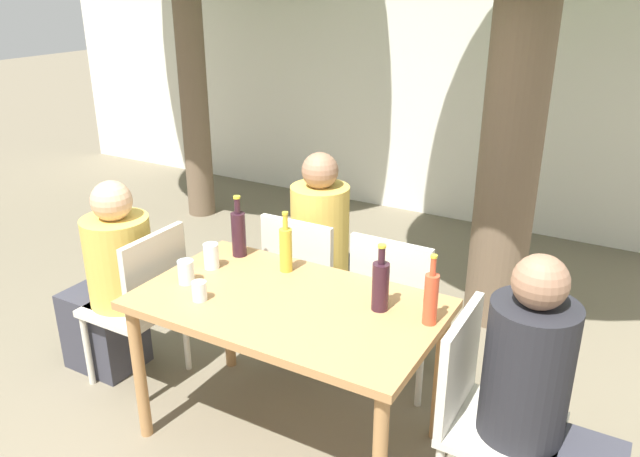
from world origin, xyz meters
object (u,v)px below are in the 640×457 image
Objects in this scene: person_seated_2 at (327,259)px; drinking_glass_2 at (211,256)px; soda_bottle_0 at (431,297)px; drinking_glass_0 at (199,291)px; oil_cruet_1 at (286,248)px; patio_chair_3 at (397,302)px; drinking_glass_1 at (186,272)px; wine_bottle_3 at (380,285)px; wine_bottle_2 at (239,233)px; person_seated_0 at (112,289)px; patio_chair_1 at (483,408)px; patio_chair_2 at (307,279)px; patio_chair_0 at (143,299)px; dining_table_front at (288,318)px; person_seated_1 at (544,422)px.

drinking_glass_2 is (-0.24, -0.77, 0.27)m from person_seated_2.
soda_bottle_0 is 1.04m from drinking_glass_0.
person_seated_2 is 13.61× the size of drinking_glass_0.
oil_cruet_1 is 2.43× the size of drinking_glass_2.
patio_chair_3 reaches higher than drinking_glass_1.
drinking_glass_0 is (-0.18, -0.45, -0.08)m from oil_cruet_1.
soda_bottle_0 is at bearing -1.34° from wine_bottle_3.
drinking_glass_2 is at bearing 90.52° from drinking_glass_1.
oil_cruet_1 is 0.32m from wine_bottle_2.
wine_bottle_3 is (1.56, 0.14, 0.36)m from person_seated_0.
patio_chair_1 is 1.37m from patio_chair_2.
patio_chair_0 is at bearing -175.21° from soda_bottle_0.
dining_table_front is 1.13× the size of person_seated_1.
patio_chair_0 is 1.00× the size of patio_chair_1.
wine_bottle_3 is (-0.23, 0.01, -0.00)m from soda_bottle_0.
patio_chair_0 is 2.88× the size of soda_bottle_0.
drinking_glass_0 is at bearing -74.36° from wine_bottle_2.
oil_cruet_1 is (0.99, 0.26, 0.36)m from person_seated_0.
drinking_glass_1 is (-0.35, -0.35, -0.06)m from oil_cruet_1.
wine_bottle_2 reaches higher than drinking_glass_0.
patio_chair_0 is 0.64m from wine_bottle_2.
wine_bottle_3 is 3.43× the size of drinking_glass_0.
person_seated_0 reaches higher than wine_bottle_2.
soda_bottle_0 is 0.96× the size of wine_bottle_2.
patio_chair_2 is 2.88× the size of soda_bottle_0.
person_seated_1 is at bearing -90.00° from patio_chair_1.
oil_cruet_1 is at bearing 105.31° from patio_chair_2.
soda_bottle_0 is 1.02× the size of wine_bottle_3.
person_seated_2 is (0.00, 0.23, 0.03)m from patio_chair_2.
soda_bottle_0 is at bearing -8.49° from wine_bottle_2.
patio_chair_1 is 0.65m from wine_bottle_3.
wine_bottle_3 is (-0.77, 0.14, 0.34)m from person_seated_1.
soda_bottle_0 reaches higher than patio_chair_2.
drinking_glass_2 is (0.41, 0.10, 0.30)m from patio_chair_0.
wine_bottle_2 is 0.90m from wine_bottle_3.
dining_table_front is 0.61m from wine_bottle_2.
dining_table_front is 4.45× the size of wine_bottle_3.
patio_chair_0 is 0.74× the size of person_seated_2.
drinking_glass_2 is (-1.69, 0.10, 0.28)m from person_seated_1.
wine_bottle_2 is 0.52m from drinking_glass_0.
drinking_glass_0 is 0.34m from drinking_glass_2.
wine_bottle_2 is 0.21m from drinking_glass_2.
drinking_glass_2 is (-0.80, -0.54, 0.30)m from patio_chair_3.
patio_chair_0 is 1.09m from person_seated_2.
drinking_glass_0 is (-0.08, -0.83, 0.28)m from patio_chair_2.
patio_chair_0 is 0.79× the size of person_seated_0.
person_seated_0 is (-0.24, -0.00, -0.00)m from patio_chair_0.
drinking_glass_2 is (-1.15, -0.03, -0.06)m from soda_bottle_0.
patio_chair_1 is at bearing 0.00° from dining_table_front.
person_seated_2 is 0.71m from oil_cruet_1.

